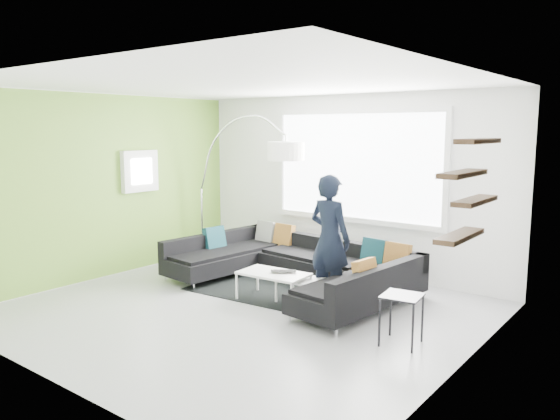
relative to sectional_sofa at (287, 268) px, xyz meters
The scene contains 9 objects.
ground 1.14m from the sectional_sofa, 83.94° to the right, with size 5.50×5.50×0.00m, color #939298.
room_shell 1.74m from the sectional_sofa, 80.16° to the right, with size 5.54×5.04×2.82m.
sectional_sofa is the anchor object (origin of this frame).
rug 0.38m from the sectional_sofa, 155.02° to the right, with size 2.10×1.53×0.01m, color black.
coffee_table 0.59m from the sectional_sofa, 48.30° to the right, with size 1.18×0.69×0.39m, color silver.
arc_lamp 2.53m from the sectional_sofa, 165.96° to the left, with size 2.34×0.90×2.49m, color white, non-canonical shape.
side_table 2.33m from the sectional_sofa, 21.61° to the right, with size 0.39×0.39×0.54m, color black.
person 0.94m from the sectional_sofa, ahead, with size 0.66×0.47×1.69m, color black.
laptop 0.58m from the sectional_sofa, 57.00° to the right, with size 0.40×0.38×0.03m, color black.
Camera 1 is at (4.41, -4.93, 2.27)m, focal length 35.00 mm.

